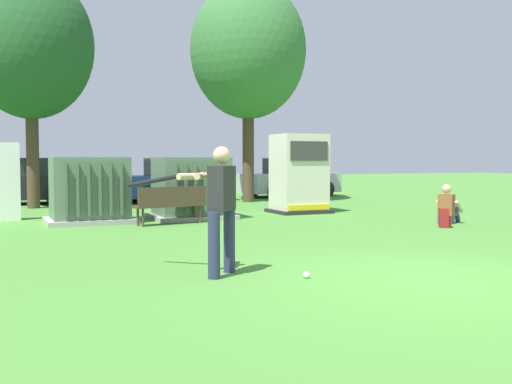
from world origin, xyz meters
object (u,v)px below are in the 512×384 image
parked_car_left_of_center (175,181)px  backpack (444,218)px  parked_car_right_of_center (291,179)px  batter (218,203)px  transformer_west (90,191)px  sports_ball (306,275)px  seated_spectator (448,208)px  generator_enclosure (299,174)px  park_bench (171,202)px  parked_car_leftmost (15,183)px  transformer_mid_west (191,189)px

parked_car_left_of_center → backpack: bearing=-73.4°
backpack → parked_car_right_of_center: 11.89m
batter → parked_car_left_of_center: batter is taller
transformer_west → sports_ball: size_ratio=23.33×
seated_spectator → parked_car_right_of_center: size_ratio=0.22×
generator_enclosure → park_bench: size_ratio=1.25×
transformer_west → parked_car_left_of_center: same height
generator_enclosure → park_bench: generator_enclosure is taller
parked_car_right_of_center → generator_enclosure: bearing=-115.5°
parked_car_left_of_center → parked_car_right_of_center: 5.37m
sports_ball → parked_car_right_of_center: size_ratio=0.02×
transformer_west → backpack: size_ratio=4.77×
seated_spectator → parked_car_leftmost: bearing=130.8°
transformer_mid_west → parked_car_left_of_center: (1.48, 6.60, -0.04)m
parked_car_left_of_center → parked_car_leftmost: bearing=172.4°
seated_spectator → parked_car_right_of_center: parked_car_right_of_center is taller
transformer_mid_west → parked_car_left_of_center: same height
parked_car_left_of_center → transformer_mid_west: bearing=-102.6°
batter → parked_car_leftmost: bearing=97.9°
transformer_mid_west → backpack: bearing=-42.1°
transformer_mid_west → seated_spectator: 6.52m
transformer_mid_west → backpack: transformer_mid_west is taller
transformer_mid_west → generator_enclosure: 3.49m
parked_car_right_of_center → park_bench: bearing=-131.8°
batter → seated_spectator: (7.43, 3.86, -0.60)m
parked_car_leftmost → park_bench: bearing=-69.2°
seated_spectator → transformer_west: bearing=155.2°
sports_ball → parked_car_right_of_center: 17.45m
park_bench → sports_ball: park_bench is taller
backpack → parked_car_right_of_center: parked_car_right_of_center is taller
transformer_mid_west → seated_spectator: (5.41, -3.63, -0.41)m
sports_ball → generator_enclosure: bearing=62.5°
transformer_west → batter: bearing=-85.6°
transformer_mid_west → parked_car_right_of_center: same height
generator_enclosure → backpack: generator_enclosure is taller
transformer_west → sports_ball: bearing=-79.2°
sports_ball → backpack: size_ratio=0.20×
generator_enclosure → seated_spectator: size_ratio=2.39×
batter → backpack: (6.74, 3.21, -0.76)m
transformer_west → seated_spectator: 8.83m
generator_enclosure → seated_spectator: generator_enclosure is taller
generator_enclosure → park_bench: (-4.32, -1.57, -0.60)m
sports_ball → park_bench: bearing=88.7°
seated_spectator → parked_car_leftmost: (-9.49, 10.98, 0.38)m
transformer_mid_west → park_bench: 1.45m
generator_enclosure → parked_car_left_of_center: (-1.97, 6.16, -0.38)m
park_bench → seated_spectator: (6.28, -2.50, -0.16)m
transformer_west → sports_ball: 8.42m
sports_ball → backpack: 6.95m
sports_ball → backpack: backpack is taller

